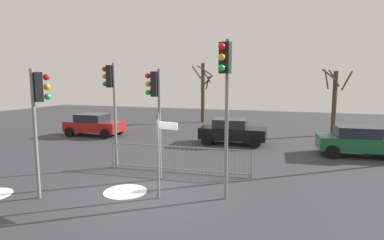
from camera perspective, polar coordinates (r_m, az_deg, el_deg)
The scene contains 13 objects.
ground_plane at distance 10.24m, azimuth -7.98°, elevation -13.65°, with size 60.00×60.00×0.00m, color #38383D.
traffic_light_foreground_right at distance 9.02m, azimuth 6.26°, elevation 6.72°, with size 0.36×0.56×4.88m.
traffic_light_mid_left at distance 11.09m, azimuth -6.94°, elevation 3.91°, with size 0.56×0.35×4.10m.
traffic_light_mid_right at distance 10.38m, azimuth -26.91°, elevation 2.66°, with size 0.43×0.50×4.03m.
traffic_light_rear_right at distance 12.97m, azimuth -15.00°, elevation 5.17°, with size 0.57×0.34×4.40m.
direction_sign_post at distance 9.39m, azimuth -6.10°, elevation -5.87°, with size 0.77×0.23×2.69m.
pedestrian_guard_railing at distance 12.29m, azimuth -2.64°, elevation -7.32°, with size 5.86×0.50×1.07m.
car_green_mid at distance 16.92m, azimuth 28.87°, elevation -3.44°, with size 3.93×2.19×1.47m.
car_red_trailing at distance 21.46m, azimuth -17.99°, elevation -0.80°, with size 3.86×2.05×1.47m.
car_black_far at distance 17.88m, azimuth 7.58°, elevation -2.06°, with size 3.87×2.06×1.47m.
bare_tree_left at distance 27.09m, azimuth 2.10°, elevation 5.57°, with size 1.91×1.85×5.24m.
bare_tree_centre at distance 22.64m, azimuth 25.22°, elevation 3.48°, with size 1.85×1.84×4.50m.
snow_patch_island at distance 10.58m, azimuth -12.46°, elevation -13.03°, with size 1.44×1.44×0.01m, color silver.
Camera 1 is at (4.39, -8.50, 3.65)m, focal length 28.33 mm.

